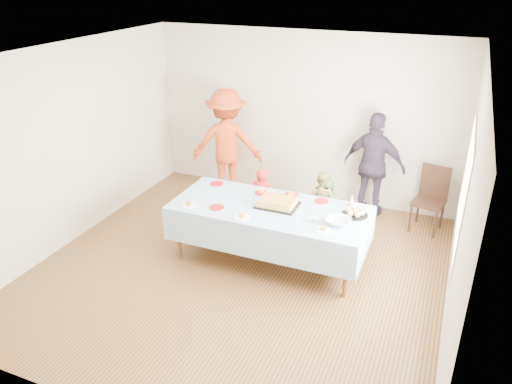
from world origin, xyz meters
TOP-DOWN VIEW (x-y plane):
  - ground at (0.00, 0.00)m, footprint 5.00×5.00m
  - room_walls at (0.05, 0.00)m, footprint 5.04×5.04m
  - party_table at (0.27, 0.36)m, footprint 2.50×1.10m
  - birthday_cake at (0.35, 0.43)m, footprint 0.52×0.40m
  - rolls_tray at (1.32, 0.55)m, footprint 0.32×0.32m
  - punch_bowl at (1.18, 0.24)m, footprint 0.30×0.30m
  - party_hat at (1.22, 0.77)m, footprint 0.10×0.10m
  - fork_pile at (0.88, 0.22)m, footprint 0.24×0.18m
  - plate_red_far_a at (-0.68, 0.74)m, footprint 0.19×0.19m
  - plate_red_far_b at (0.01, 0.70)m, footprint 0.18×0.18m
  - plate_red_far_c at (0.41, 0.78)m, footprint 0.20×0.20m
  - plate_red_far_d at (0.83, 0.76)m, footprint 0.18×0.18m
  - plate_red_near at (-0.34, 0.08)m, footprint 0.19×0.19m
  - plate_white_left at (-0.70, -0.00)m, footprint 0.21×0.21m
  - plate_white_mid at (0.06, -0.05)m, footprint 0.21×0.21m
  - plate_white_right at (1.06, 0.02)m, footprint 0.20×0.20m
  - dining_chair at (2.12, 2.08)m, footprint 0.49×0.49m
  - toddler_left at (-0.17, 1.16)m, footprint 0.37×0.27m
  - toddler_mid at (0.69, 1.57)m, footprint 0.43×0.33m
  - toddler_right at (0.64, 1.51)m, footprint 0.50×0.43m
  - adult_left at (-1.15, 2.06)m, footprint 1.31×1.00m
  - adult_right at (1.24, 2.20)m, footprint 1.01×0.56m

SIDE VIEW (x-z plane):
  - ground at x=0.00m, z-range 0.00..0.00m
  - toddler_mid at x=0.69m, z-range 0.00..0.78m
  - toddler_right at x=0.64m, z-range 0.00..0.88m
  - toddler_left at x=-0.17m, z-range 0.00..0.93m
  - dining_chair at x=2.12m, z-range 0.05..1.01m
  - party_table at x=0.27m, z-range 0.33..1.11m
  - plate_red_far_a at x=-0.68m, z-range 0.78..0.79m
  - plate_red_far_b at x=0.01m, z-range 0.78..0.79m
  - plate_red_far_c at x=0.41m, z-range 0.78..0.79m
  - plate_red_far_d at x=0.83m, z-range 0.78..0.79m
  - plate_red_near at x=-0.34m, z-range 0.78..0.79m
  - plate_white_left at x=-0.70m, z-range 0.78..0.79m
  - plate_white_mid at x=0.06m, z-range 0.78..0.79m
  - plate_white_right at x=1.06m, z-range 0.78..0.79m
  - fork_pile at x=0.88m, z-range 0.78..0.85m
  - punch_bowl at x=1.18m, z-range 0.78..0.85m
  - adult_right at x=1.24m, z-range 0.00..1.63m
  - rolls_tray at x=1.32m, z-range 0.77..0.87m
  - birthday_cake at x=0.35m, z-range 0.78..0.87m
  - party_hat at x=1.22m, z-range 0.78..0.95m
  - adult_left at x=-1.15m, z-range 0.00..1.80m
  - room_walls at x=0.05m, z-range 0.41..3.13m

